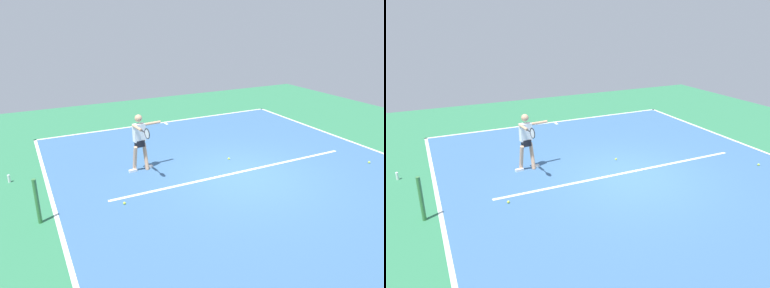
% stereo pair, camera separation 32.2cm
% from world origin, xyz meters
% --- Properties ---
extents(ground_plane, '(21.47, 21.47, 0.00)m').
position_xyz_m(ground_plane, '(0.00, 0.00, 0.00)').
color(ground_plane, '#2D754C').
extents(court_surface, '(10.38, 12.23, 0.00)m').
position_xyz_m(court_surface, '(0.00, 0.00, 0.00)').
color(court_surface, '#38608E').
rests_on(court_surface, ground_plane).
extents(court_line_baseline_near, '(10.38, 0.10, 0.01)m').
position_xyz_m(court_line_baseline_near, '(0.00, -6.07, 0.00)').
color(court_line_baseline_near, white).
rests_on(court_line_baseline_near, ground_plane).
extents(court_line_sideline_left, '(0.10, 12.23, 0.01)m').
position_xyz_m(court_line_sideline_left, '(-5.14, 0.00, 0.00)').
color(court_line_sideline_left, white).
rests_on(court_line_sideline_left, ground_plane).
extents(court_line_sideline_right, '(0.10, 12.23, 0.01)m').
position_xyz_m(court_line_sideline_right, '(5.14, 0.00, 0.00)').
color(court_line_sideline_right, white).
rests_on(court_line_sideline_right, ground_plane).
extents(court_line_service, '(7.79, 0.10, 0.01)m').
position_xyz_m(court_line_service, '(0.00, -0.30, 0.00)').
color(court_line_service, white).
rests_on(court_line_service, ground_plane).
extents(court_line_centre_mark, '(0.10, 0.30, 0.01)m').
position_xyz_m(court_line_centre_mark, '(0.00, -5.87, 0.00)').
color(court_line_centre_mark, white).
rests_on(court_line_centre_mark, ground_plane).
extents(net_post, '(0.09, 0.09, 1.07)m').
position_xyz_m(net_post, '(5.49, 0.00, 0.54)').
color(net_post, '#38753D').
rests_on(net_post, ground_plane).
extents(tennis_player, '(1.08, 1.21, 1.72)m').
position_xyz_m(tennis_player, '(2.52, -1.72, 0.98)').
color(tennis_player, tan).
rests_on(tennis_player, ground_plane).
extents(tennis_ball_by_baseline, '(0.07, 0.07, 0.07)m').
position_xyz_m(tennis_ball_by_baseline, '(-3.99, 0.95, 0.03)').
color(tennis_ball_by_baseline, '#C6E53D').
rests_on(tennis_ball_by_baseline, ground_plane).
extents(tennis_ball_near_service_line, '(0.07, 0.07, 0.07)m').
position_xyz_m(tennis_ball_near_service_line, '(3.57, 0.04, 0.03)').
color(tennis_ball_near_service_line, '#C6E53D').
rests_on(tennis_ball_near_service_line, ground_plane).
extents(tennis_ball_far_corner, '(0.07, 0.07, 0.07)m').
position_xyz_m(tennis_ball_far_corner, '(-0.24, -1.26, 0.03)').
color(tennis_ball_far_corner, '#CCE033').
rests_on(tennis_ball_far_corner, ground_plane).
extents(water_bottle, '(0.07, 0.07, 0.22)m').
position_xyz_m(water_bottle, '(6.06, -2.58, 0.11)').
color(water_bottle, white).
rests_on(water_bottle, ground_plane).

